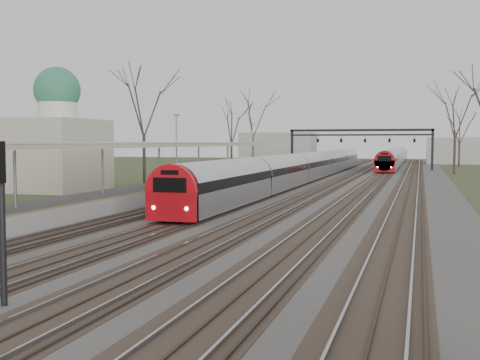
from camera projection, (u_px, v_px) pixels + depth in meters
The scene contains 9 objects.
track_bed at pixel (331, 182), 60.59m from camera, with size 24.00×160.00×0.22m.
platform at pixel (178, 189), 46.51m from camera, with size 3.50×69.00×1.00m, color #9E9B93.
canopy at pixel (153, 145), 41.99m from camera, with size 4.10×50.00×3.11m.
dome_building at pixel (40, 147), 50.43m from camera, with size 10.00×8.00×10.30m.
signal_gantry at pixel (360, 137), 88.94m from camera, with size 21.00×0.59×6.08m.
tree_west_far at pixel (144, 102), 58.37m from camera, with size 5.50×5.50×11.33m.
train_near at pixel (309, 167), 64.32m from camera, with size 2.62×75.21×3.05m.
train_far at pixel (396, 156), 112.01m from camera, with size 2.62×75.21×3.05m.
signal_post at pixel (0, 199), 14.39m from camera, with size 0.35×0.45×4.10m.
Camera 1 is at (8.90, -5.53, 4.06)m, focal length 45.00 mm.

